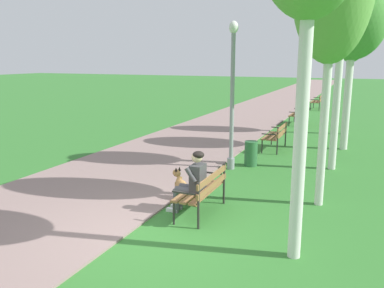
% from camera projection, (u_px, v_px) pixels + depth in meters
% --- Properties ---
extents(ground_plane, '(120.00, 120.00, 0.00)m').
position_uv_depth(ground_plane, '(150.00, 237.00, 6.77)').
color(ground_plane, '#33752D').
extents(paved_path, '(4.17, 60.00, 0.04)m').
position_uv_depth(paved_path, '(282.00, 100.00, 29.26)').
color(paved_path, gray).
rests_on(paved_path, ground).
extents(park_bench_near, '(0.55, 1.50, 0.85)m').
position_uv_depth(park_bench_near, '(203.00, 189.00, 7.66)').
color(park_bench_near, olive).
rests_on(park_bench_near, ground).
extents(park_bench_mid, '(0.55, 1.50, 0.85)m').
position_uv_depth(park_bench_mid, '(276.00, 134.00, 13.13)').
color(park_bench_mid, olive).
rests_on(park_bench_mid, ground).
extents(park_bench_far, '(0.55, 1.50, 0.85)m').
position_uv_depth(park_bench_far, '(299.00, 113.00, 18.26)').
color(park_bench_far, olive).
rests_on(park_bench_far, ground).
extents(park_bench_furthest, '(0.55, 1.50, 0.85)m').
position_uv_depth(park_bench_furthest, '(318.00, 101.00, 23.67)').
color(park_bench_furthest, olive).
rests_on(park_bench_furthest, ground).
extents(person_seated_on_near_bench, '(0.74, 0.49, 1.25)m').
position_uv_depth(person_seated_on_near_bench, '(193.00, 180.00, 7.67)').
color(person_seated_on_near_bench, '#4C4C51').
rests_on(person_seated_on_near_bench, ground).
extents(dog_shepherd, '(0.76, 0.49, 0.71)m').
position_uv_depth(dog_shepherd, '(183.00, 189.00, 8.41)').
color(dog_shepherd, '#B27F47').
rests_on(dog_shepherd, ground).
extents(lamp_post_near, '(0.24, 0.24, 3.89)m').
position_uv_depth(lamp_post_near, '(232.00, 95.00, 10.52)').
color(lamp_post_near, gray).
rests_on(lamp_post_near, ground).
extents(birch_tree_fourth, '(2.06, 1.85, 5.41)m').
position_uv_depth(birch_tree_fourth, '(354.00, 21.00, 12.48)').
color(birch_tree_fourth, silver).
rests_on(birch_tree_fourth, ground).
extents(birch_tree_fifth, '(1.45, 1.48, 5.74)m').
position_uv_depth(birch_tree_fifth, '(354.00, 25.00, 15.12)').
color(birch_tree_fifth, silver).
rests_on(birch_tree_fifth, ground).
extents(litter_bin, '(0.36, 0.36, 0.70)m').
position_uv_depth(litter_bin, '(251.00, 154.00, 11.18)').
color(litter_bin, '#2D6638').
rests_on(litter_bin, ground).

